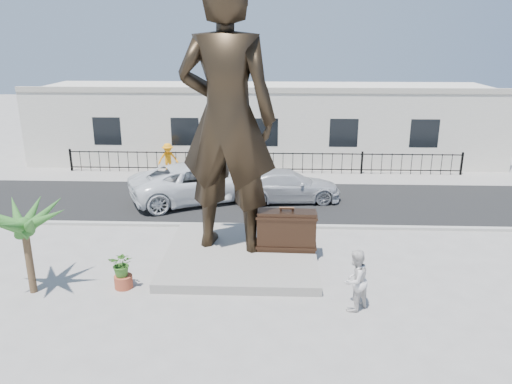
% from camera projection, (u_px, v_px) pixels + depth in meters
% --- Properties ---
extents(ground, '(100.00, 100.00, 0.00)m').
position_uv_depth(ground, '(254.00, 279.00, 16.04)').
color(ground, '#9E9991').
rests_on(ground, ground).
extents(street, '(40.00, 7.00, 0.01)m').
position_uv_depth(street, '(261.00, 200.00, 23.66)').
color(street, black).
rests_on(street, ground).
extents(curb, '(40.00, 0.25, 0.12)m').
position_uv_depth(curb, '(258.00, 226.00, 20.31)').
color(curb, '#A5A399').
rests_on(curb, ground).
extents(far_sidewalk, '(40.00, 2.50, 0.02)m').
position_uv_depth(far_sidewalk, '(263.00, 177.00, 27.46)').
color(far_sidewalk, '#9E9991').
rests_on(far_sidewalk, ground).
extents(plinth, '(5.20, 5.20, 0.30)m').
position_uv_depth(plinth, '(241.00, 255.00, 17.44)').
color(plinth, gray).
rests_on(plinth, ground).
extents(fence, '(22.00, 0.10, 1.20)m').
position_uv_depth(fence, '(263.00, 163.00, 28.05)').
color(fence, black).
rests_on(fence, ground).
extents(building, '(28.00, 7.00, 4.40)m').
position_uv_depth(building, '(265.00, 122.00, 31.56)').
color(building, silver).
rests_on(building, ground).
extents(statue, '(3.66, 2.76, 9.10)m').
position_uv_depth(statue, '(227.00, 119.00, 16.49)').
color(statue, black).
rests_on(statue, plinth).
extents(suitcase, '(2.04, 0.70, 1.43)m').
position_uv_depth(suitcase, '(286.00, 230.00, 17.29)').
color(suitcase, '#301E14').
rests_on(suitcase, plinth).
extents(tourist, '(1.12, 1.11, 1.82)m').
position_uv_depth(tourist, '(355.00, 280.00, 14.01)').
color(tourist, silver).
rests_on(tourist, ground).
extents(car_white, '(7.03, 5.36, 1.77)m').
position_uv_depth(car_white, '(199.00, 182.00, 23.34)').
color(car_white, white).
rests_on(car_white, street).
extents(car_silver, '(5.15, 2.53, 1.44)m').
position_uv_depth(car_silver, '(287.00, 186.00, 23.37)').
color(car_silver, '#B6B8BB').
rests_on(car_silver, street).
extents(worker, '(1.25, 0.91, 1.74)m').
position_uv_depth(worker, '(168.00, 159.00, 27.77)').
color(worker, '#FF970D').
rests_on(worker, far_sidewalk).
extents(palm_tree, '(1.80, 1.80, 3.20)m').
position_uv_depth(palm_tree, '(34.00, 292.00, 15.24)').
color(palm_tree, '#2A5D21').
rests_on(palm_tree, ground).
extents(planter, '(0.56, 0.56, 0.40)m').
position_uv_depth(planter, '(124.00, 282.00, 15.43)').
color(planter, '#A2442A').
rests_on(planter, ground).
extents(shrub, '(0.74, 0.65, 0.82)m').
position_uv_depth(shrub, '(122.00, 264.00, 15.25)').
color(shrub, '#386C23').
rests_on(shrub, planter).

